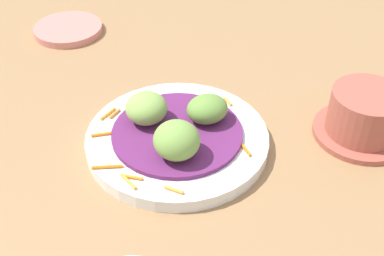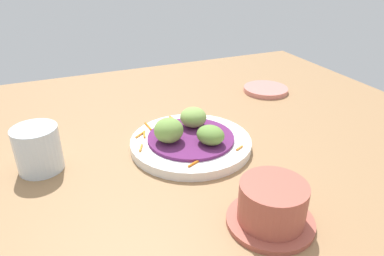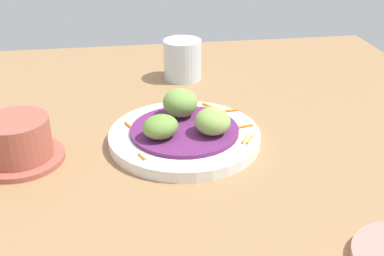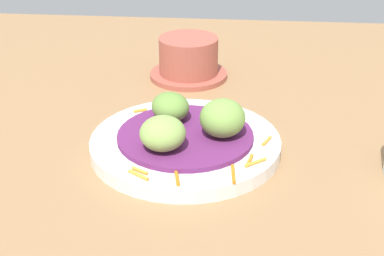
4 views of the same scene
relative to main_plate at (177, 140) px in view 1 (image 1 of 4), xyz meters
The scene contains 9 objects.
table_surface 5.08cm from the main_plate, 119.70° to the right, with size 110.00×110.00×2.00cm, color #936D47.
main_plate is the anchor object (origin of this frame).
cabbage_bed 1.18cm from the main_plate, ahead, with size 16.57×16.57×0.61cm, color #60235B.
carrot_garnish 5.04cm from the main_plate, 33.02° to the left, with size 19.92×18.15×0.40cm.
guac_scoop_left 5.83cm from the main_plate, 90.90° to the left, with size 5.45×5.55×4.54cm, color #759E47.
guac_scoop_center 5.49cm from the main_plate, 149.10° to the right, with size 4.70×5.39×3.43cm, color olive.
guac_scoop_right 5.63cm from the main_plate, 29.10° to the right, with size 5.30×5.34×3.92cm, color #84A851.
side_plate_small 35.64cm from the main_plate, 56.93° to the right, with size 11.69×11.69×1.21cm, color tan.
terracotta_bowl 24.20cm from the main_plate, behind, with size 12.38×12.38×6.58cm.
Camera 1 is at (0.70, 53.41, 45.11)cm, focal length 47.61 mm.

